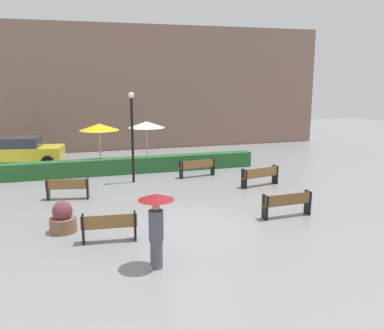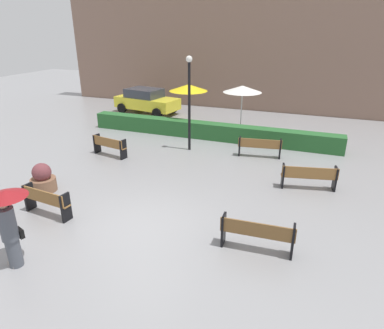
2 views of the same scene
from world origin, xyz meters
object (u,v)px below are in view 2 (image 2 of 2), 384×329
Objects in this scene: bench_back_row at (260,146)px; planter_pot at (43,179)px; parked_car at (146,100)px; patio_umbrella_yellow at (188,88)px; bench_far_right at (309,176)px; bench_near_left at (46,200)px; pedestrian_with_umbrella at (8,219)px; bench_near_right at (257,233)px; patio_umbrella_white at (242,89)px; bench_far_left at (109,145)px; lamp_post at (189,95)px.

planter_pot is at bearing -136.89° from bench_back_row.
bench_back_row is at bearing -33.27° from parked_car.
patio_umbrella_yellow reaches higher than parked_car.
bench_far_right is 13.43m from parked_car.
parked_car is at bearing 142.77° from bench_far_right.
bench_near_left is 10.30m from patio_umbrella_yellow.
bench_near_left is at bearing 115.71° from pedestrian_with_umbrella.
patio_umbrella_white is at bearing 105.50° from bench_near_right.
patio_umbrella_yellow is 5.09m from parked_car.
bench_near_right is at bearing -31.57° from bench_far_left.
patio_umbrella_yellow is at bearing -33.81° from parked_car.
bench_far_right is at bearing -23.56° from lamp_post.
pedestrian_with_umbrella is 9.27m from lamp_post.
bench_near_left is at bearing -146.92° from bench_far_right.
bench_back_row is at bearing 43.11° from planter_pot.
bench_near_left is 13.30m from parked_car.
parked_car is at bearing 146.73° from bench_back_row.
bench_far_right is at bearing 76.59° from bench_near_right.
lamp_post is 8.01m from parked_car.
lamp_post is 1.69× the size of patio_umbrella_yellow.
parked_car reaches higher than planter_pot.
pedestrian_with_umbrella is (1.00, -2.07, 0.74)m from bench_near_left.
bench_far_left is 0.69× the size of patio_umbrella_yellow.
bench_far_left is at bearing 87.11° from planter_pot.
bench_near_right is (7.38, -4.53, 0.02)m from bench_far_left.
planter_pot is at bearing -158.20° from bench_far_right.
bench_near_right is (-1.00, -4.21, 0.02)m from bench_far_right.
bench_far_left is 0.39× the size of parked_car.
pedestrian_with_umbrella is (2.14, -7.11, 0.75)m from bench_far_left.
patio_umbrella_yellow is (-5.64, 9.63, 1.77)m from bench_near_right.
bench_near_left is 1.65× the size of planter_pot.
planter_pot is (-6.38, -5.97, -0.08)m from bench_back_row.
bench_back_row is 0.42× the size of parked_car.
bench_near_right is 15.69m from parked_car.
pedestrian_with_umbrella is at bearing -73.40° from parked_car.
bench_near_left reaches higher than bench_back_row.
planter_pot is (-1.33, 1.29, -0.09)m from bench_near_left.
patio_umbrella_white is at bearing 73.64° from bench_near_left.
patio_umbrella_yellow is 2.88m from patio_umbrella_white.
patio_umbrella_white is at bearing -13.95° from parked_car.
bench_near_right is 0.95× the size of pedestrian_with_umbrella.
parked_car is (-4.45, 14.91, -0.44)m from pedestrian_with_umbrella.
bench_far_right is at bearing -2.18° from bench_far_left.
bench_near_left is 2.42m from pedestrian_with_umbrella.
lamp_post is at bearing 84.74° from pedestrian_with_umbrella.
parked_car is at bearing 132.53° from lamp_post.
planter_pot is 0.24× the size of lamp_post.
patio_umbrella_yellow is (-1.25, 3.06, -0.25)m from lamp_post.
parked_car is at bearing 100.39° from planter_pot.
planter_pot is (-7.57, 0.79, -0.09)m from bench_near_right.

